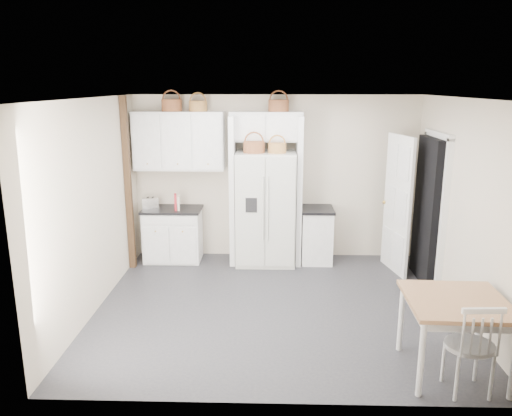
{
  "coord_description": "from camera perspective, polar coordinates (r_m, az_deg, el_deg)",
  "views": [
    {
      "loc": [
        -0.08,
        -5.88,
        2.76
      ],
      "look_at": [
        -0.26,
        0.4,
        1.19
      ],
      "focal_mm": 35.0,
      "sensor_mm": 36.0,
      "label": 1
    }
  ],
  "objects": [
    {
      "name": "wall_left",
      "position": [
        6.44,
        -18.09,
        0.19
      ],
      "size": [
        0.0,
        4.0,
        4.0
      ],
      "primitive_type": "plane",
      "rotation": [
        1.57,
        0.0,
        1.57
      ],
      "color": "beige",
      "rests_on": "floor"
    },
    {
      "name": "fridge_panel_left",
      "position": [
        7.77,
        -2.65,
        2.03
      ],
      "size": [
        0.08,
        0.6,
        2.3
      ],
      "primitive_type": "cube",
      "color": "silver",
      "rests_on": "floor"
    },
    {
      "name": "windsor_chair",
      "position": [
        5.06,
        23.22,
        -14.25
      ],
      "size": [
        0.47,
        0.43,
        0.92
      ],
      "primitive_type": "cube",
      "rotation": [
        0.0,
        0.0,
        0.05
      ],
      "color": "silver",
      "rests_on": "floor"
    },
    {
      "name": "basket_bridge_b",
      "position": [
        7.72,
        2.6,
        11.61
      ],
      "size": [
        0.31,
        0.31,
        0.18
      ],
      "primitive_type": "cylinder",
      "color": "#5E2F14",
      "rests_on": "bridge_cabinet"
    },
    {
      "name": "toaster",
      "position": [
        8.02,
        -11.98,
        0.57
      ],
      "size": [
        0.28,
        0.2,
        0.17
      ],
      "primitive_type": "cube",
      "rotation": [
        0.0,
        0.0,
        0.26
      ],
      "color": "silver",
      "rests_on": "counter_left"
    },
    {
      "name": "door_slab",
      "position": [
        7.65,
        15.85,
        0.37
      ],
      "size": [
        0.21,
        0.79,
        2.05
      ],
      "primitive_type": "cube",
      "rotation": [
        0.0,
        0.0,
        -1.36
      ],
      "color": "white",
      "rests_on": "floor"
    },
    {
      "name": "bridge_cabinet",
      "position": [
        7.74,
        1.16,
        9.3
      ],
      "size": [
        1.12,
        0.34,
        0.45
      ],
      "primitive_type": "cube",
      "color": "silver",
      "rests_on": "wall_back"
    },
    {
      "name": "floor",
      "position": [
        6.49,
        2.26,
        -11.15
      ],
      "size": [
        4.5,
        4.5,
        0.0
      ],
      "primitive_type": "plane",
      "color": "#282730",
      "rests_on": "ground"
    },
    {
      "name": "basket_upper_b",
      "position": [
        7.86,
        -9.62,
        11.49
      ],
      "size": [
        0.31,
        0.31,
        0.18
      ],
      "primitive_type": "cylinder",
      "color": "#5E2F14",
      "rests_on": "upper_cabinet"
    },
    {
      "name": "base_cab_left",
      "position": [
        8.09,
        -9.45,
        -3.11
      ],
      "size": [
        0.88,
        0.56,
        0.81
      ],
      "primitive_type": "cube",
      "color": "silver",
      "rests_on": "floor"
    },
    {
      "name": "wall_back",
      "position": [
        8.01,
        2.22,
        3.5
      ],
      "size": [
        4.5,
        0.0,
        4.5
      ],
      "primitive_type": "plane",
      "rotation": [
        1.57,
        0.0,
        0.0
      ],
      "color": "beige",
      "rests_on": "floor"
    },
    {
      "name": "wall_right",
      "position": [
        6.49,
        22.66,
        -0.09
      ],
      "size": [
        0.0,
        4.0,
        4.0
      ],
      "primitive_type": "plane",
      "rotation": [
        1.57,
        0.0,
        -1.57
      ],
      "color": "beige",
      "rests_on": "floor"
    },
    {
      "name": "upper_cabinet",
      "position": [
        7.89,
        -8.79,
        7.59
      ],
      "size": [
        1.4,
        0.34,
        0.9
      ],
      "primitive_type": "cube",
      "color": "silver",
      "rests_on": "wall_back"
    },
    {
      "name": "basket_fridge_b",
      "position": [
        7.49,
        2.43,
        6.86
      ],
      "size": [
        0.27,
        0.27,
        0.15
      ],
      "primitive_type": "cylinder",
      "color": "brown",
      "rests_on": "refrigerator"
    },
    {
      "name": "refrigerator",
      "position": [
        7.77,
        1.11,
        -0.01
      ],
      "size": [
        0.91,
        0.73,
        1.76
      ],
      "primitive_type": "cube",
      "color": "silver",
      "rests_on": "floor"
    },
    {
      "name": "basket_fridge_a",
      "position": [
        7.5,
        -0.23,
        6.97
      ],
      "size": [
        0.32,
        0.32,
        0.17
      ],
      "primitive_type": "cylinder",
      "color": "#5E2F14",
      "rests_on": "refrigerator"
    },
    {
      "name": "trim_post",
      "position": [
        7.67,
        -14.41,
        2.6
      ],
      "size": [
        0.09,
        0.09,
        2.6
      ],
      "primitive_type": "cube",
      "color": "black",
      "rests_on": "floor"
    },
    {
      "name": "counter_left",
      "position": [
        7.97,
        -9.57,
        -0.18
      ],
      "size": [
        0.92,
        0.59,
        0.04
      ],
      "primitive_type": "cube",
      "color": "black",
      "rests_on": "base_cab_left"
    },
    {
      "name": "ceiling",
      "position": [
        5.88,
        2.51,
        12.44
      ],
      "size": [
        4.5,
        4.5,
        0.0
      ],
      "primitive_type": "plane",
      "color": "white",
      "rests_on": "wall_back"
    },
    {
      "name": "cookbook_cream",
      "position": [
        7.84,
        -8.86,
        0.57
      ],
      "size": [
        0.06,
        0.15,
        0.22
      ],
      "primitive_type": "cube",
      "rotation": [
        0.0,
        0.0,
        0.2
      ],
      "color": "beige",
      "rests_on": "counter_left"
    },
    {
      "name": "dining_table",
      "position": [
        5.33,
        21.6,
        -13.48
      ],
      "size": [
        0.96,
        0.96,
        0.78
      ],
      "primitive_type": "cube",
      "rotation": [
        0.0,
        0.0,
        -0.03
      ],
      "color": "brown",
      "rests_on": "floor"
    },
    {
      "name": "doorway_void",
      "position": [
        7.44,
        19.15,
        -0.27
      ],
      "size": [
        0.18,
        0.85,
        2.05
      ],
      "primitive_type": "cube",
      "color": "black",
      "rests_on": "floor"
    },
    {
      "name": "cookbook_red",
      "position": [
        7.85,
        -9.18,
        0.68
      ],
      "size": [
        0.07,
        0.17,
        0.25
      ],
      "primitive_type": "cube",
      "rotation": [
        0.0,
        0.0,
        0.21
      ],
      "color": "#B4222B",
      "rests_on": "counter_left"
    },
    {
      "name": "basket_upper_c",
      "position": [
        7.8,
        -6.64,
        11.49
      ],
      "size": [
        0.28,
        0.28,
        0.16
      ],
      "primitive_type": "cylinder",
      "color": "brown",
      "rests_on": "upper_cabinet"
    },
    {
      "name": "base_cab_right",
      "position": [
        7.97,
        6.91,
        -3.2
      ],
      "size": [
        0.47,
        0.57,
        0.83
      ],
      "primitive_type": "cube",
      "color": "silver",
      "rests_on": "floor"
    },
    {
      "name": "counter_right",
      "position": [
        7.85,
        7.0,
        -0.16
      ],
      "size": [
        0.51,
        0.61,
        0.04
      ],
      "primitive_type": "cube",
      "color": "black",
      "rests_on": "base_cab_right"
    },
    {
      "name": "fridge_panel_right",
      "position": [
        7.76,
        4.89,
        1.98
      ],
      "size": [
        0.08,
        0.6,
        2.3
      ],
      "primitive_type": "cube",
      "color": "silver",
      "rests_on": "floor"
    }
  ]
}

